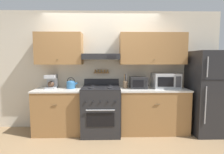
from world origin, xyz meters
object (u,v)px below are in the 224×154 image
object	(u,v)px
coffee_maker	(52,81)
utensil_crock	(125,84)
tea_kettle	(71,84)
microwave	(166,81)
stove_range	(101,110)
refrigerator	(210,92)
toaster_oven	(138,83)

from	to	relation	value
coffee_maker	utensil_crock	xyz separation A→B (m)	(1.55, -0.03, -0.06)
tea_kettle	microwave	distance (m)	2.00
tea_kettle	utensil_crock	world-z (taller)	utensil_crock
utensil_crock	stove_range	bearing A→B (deg)	-165.62
refrigerator	utensil_crock	size ratio (longest dim) A/B	5.56
toaster_oven	tea_kettle	bearing A→B (deg)	179.93
tea_kettle	utensil_crock	bearing A→B (deg)	0.00
toaster_oven	microwave	bearing A→B (deg)	1.90
tea_kettle	stove_range	bearing A→B (deg)	-11.59
stove_range	coffee_maker	size ratio (longest dim) A/B	3.79
stove_range	tea_kettle	world-z (taller)	tea_kettle
coffee_maker	microwave	xyz separation A→B (m)	(2.41, -0.01, 0.01)
tea_kettle	coffee_maker	size ratio (longest dim) A/B	0.81
refrigerator	toaster_oven	bearing A→B (deg)	174.27
tea_kettle	utensil_crock	size ratio (longest dim) A/B	0.77
refrigerator	toaster_oven	distance (m)	1.47
utensil_crock	tea_kettle	bearing A→B (deg)	-180.00
stove_range	microwave	bearing A→B (deg)	6.15
toaster_oven	refrigerator	bearing A→B (deg)	-5.73
tea_kettle	toaster_oven	size ratio (longest dim) A/B	0.67
tea_kettle	toaster_oven	distance (m)	1.41
stove_range	utensil_crock	bearing A→B (deg)	14.38
stove_range	coffee_maker	distance (m)	1.20
refrigerator	microwave	size ratio (longest dim) A/B	3.14
stove_range	tea_kettle	bearing A→B (deg)	168.41
refrigerator	coffee_maker	distance (m)	3.28
refrigerator	microwave	world-z (taller)	refrigerator
stove_range	refrigerator	size ratio (longest dim) A/B	0.65
tea_kettle	coffee_maker	distance (m)	0.42
stove_range	utensil_crock	xyz separation A→B (m)	(0.50, 0.13, 0.51)
stove_range	toaster_oven	size ratio (longest dim) A/B	3.13
stove_range	refrigerator	bearing A→B (deg)	-0.47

